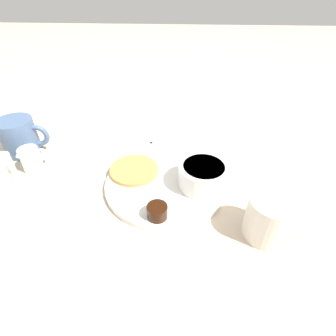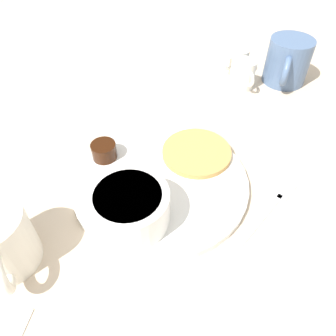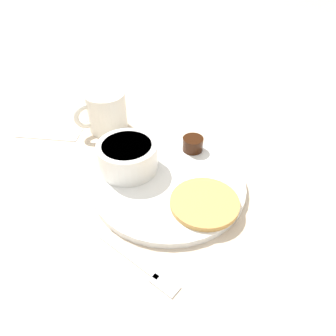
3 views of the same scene
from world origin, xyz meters
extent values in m
plane|color=#C6B299|center=(0.00, 0.00, 0.00)|extent=(4.00, 4.00, 0.00)
cylinder|color=white|center=(0.00, 0.00, 0.01)|extent=(0.27, 0.27, 0.01)
cylinder|color=tan|center=(-0.07, 0.03, 0.02)|extent=(0.11, 0.11, 0.01)
cylinder|color=white|center=(0.08, -0.01, 0.04)|extent=(0.11, 0.11, 0.05)
cylinder|color=white|center=(0.08, -0.01, 0.06)|extent=(0.09, 0.09, 0.01)
cylinder|color=black|center=(-0.01, -0.10, 0.03)|extent=(0.04, 0.04, 0.03)
cylinder|color=white|center=(0.10, -0.02, 0.02)|extent=(0.05, 0.05, 0.02)
sphere|color=white|center=(0.10, -0.02, 0.04)|extent=(0.03, 0.03, 0.03)
cylinder|color=silver|center=(0.19, -0.12, 0.04)|extent=(0.08, 0.08, 0.09)
torus|color=silver|center=(0.22, -0.09, 0.04)|extent=(0.04, 0.05, 0.06)
cube|color=silver|center=(0.00, 0.16, 0.00)|extent=(0.11, 0.04, 0.00)
cube|color=silver|center=(-0.07, 0.18, 0.00)|extent=(0.04, 0.03, 0.00)
cube|color=white|center=(0.31, -0.08, 0.00)|extent=(0.16, 0.13, 0.00)
camera|label=1|loc=(0.03, -0.44, 0.40)|focal=28.00mm
camera|label=2|loc=(0.30, 0.15, 0.38)|focal=35.00mm
camera|label=3|loc=(-0.16, 0.39, 0.40)|focal=35.00mm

